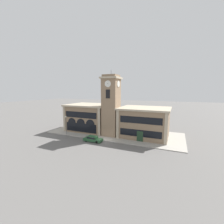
# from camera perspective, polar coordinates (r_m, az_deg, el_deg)

# --- Properties ---
(ground_plane) EXTENTS (300.00, 300.00, 0.00)m
(ground_plane) POSITION_cam_1_polar(r_m,az_deg,el_deg) (37.56, -3.42, -10.93)
(ground_plane) COLOR #605E5B
(sidewalk_kerb) EXTENTS (37.40, 14.70, 0.15)m
(sidewalk_kerb) POSITION_cam_1_polar(r_m,az_deg,el_deg) (43.90, 0.96, -7.96)
(sidewalk_kerb) COLOR #A39E93
(sidewalk_kerb) RESTS_ON ground_plane
(clock_tower) EXTENTS (4.73, 4.73, 17.56)m
(clock_tower) POSITION_cam_1_polar(r_m,az_deg,el_deg) (40.15, -0.33, 2.38)
(clock_tower) COLOR #897056
(clock_tower) RESTS_ON ground_plane
(town_hall_left_wing) EXTENTS (13.09, 10.47, 8.08)m
(town_hall_left_wing) POSITION_cam_1_polar(r_m,az_deg,el_deg) (47.18, -8.42, -1.93)
(town_hall_left_wing) COLOR #897056
(town_hall_left_wing) RESTS_ON ground_plane
(town_hall_right_wing) EXTENTS (12.99, 10.47, 7.83)m
(town_hall_right_wing) POSITION_cam_1_polar(r_m,az_deg,el_deg) (41.00, 12.22, -3.75)
(town_hall_right_wing) COLOR #897056
(town_hall_right_wing) RESTS_ON ground_plane
(parked_car_near) EXTENTS (4.64, 1.83, 1.32)m
(parked_car_near) POSITION_cam_1_polar(r_m,az_deg,el_deg) (37.19, -7.31, -10.05)
(parked_car_near) COLOR #285633
(parked_car_near) RESTS_ON ground_plane
(street_lamp) EXTENTS (0.36, 0.36, 5.16)m
(street_lamp) POSITION_cam_1_polar(r_m,az_deg,el_deg) (43.30, -17.11, -3.77)
(street_lamp) COLOR #4C4C51
(street_lamp) RESTS_ON sidewalk_kerb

